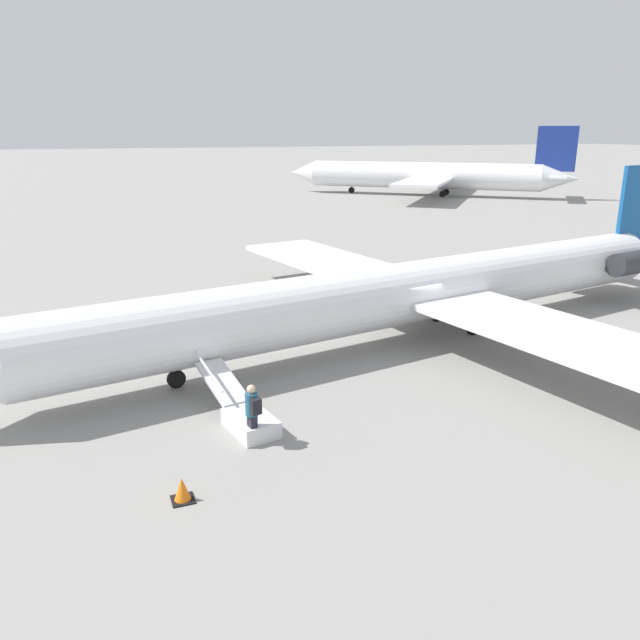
{
  "coord_description": "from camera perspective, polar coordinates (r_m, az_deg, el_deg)",
  "views": [
    {
      "loc": [
        11.96,
        21.8,
        8.36
      ],
      "look_at": [
        4.24,
        1.64,
        1.77
      ],
      "focal_mm": 35.0,
      "sensor_mm": 36.0,
      "label": 1
    }
  ],
  "objects": [
    {
      "name": "ground_plane",
      "position": [
        26.23,
        7.39,
        -1.75
      ],
      "size": [
        600.0,
        600.0,
        0.0
      ],
      "primitive_type": "plane",
      "color": "gray"
    },
    {
      "name": "airplane_main",
      "position": [
        26.3,
        9.24,
        2.71
      ],
      "size": [
        35.69,
        27.82,
        6.65
      ],
      "rotation": [
        0.0,
        0.0,
        0.19
      ],
      "color": "white",
      "rests_on": "ground"
    },
    {
      "name": "airplane_far_left",
      "position": [
        85.57,
        9.87,
        12.9
      ],
      "size": [
        32.05,
        28.37,
        8.85
      ],
      "rotation": [
        0.0,
        0.0,
        5.58
      ],
      "color": "white",
      "rests_on": "ground"
    },
    {
      "name": "boarding_stairs",
      "position": [
        18.63,
        -6.92,
        -8.54
      ],
      "size": [
        1.77,
        4.13,
        1.67
      ],
      "rotation": [
        0.0,
        0.0,
        -1.38
      ],
      "color": "silver",
      "rests_on": "ground"
    },
    {
      "name": "passenger",
      "position": [
        17.35,
        -6.2,
        -8.21
      ],
      "size": [
        0.39,
        0.56,
        1.74
      ],
      "rotation": [
        0.0,
        0.0,
        -1.38
      ],
      "color": "#23232D",
      "rests_on": "ground"
    },
    {
      "name": "traffic_cone_near_stairs",
      "position": [
        15.49,
        -12.49,
        -14.94
      ],
      "size": [
        0.53,
        0.53,
        0.59
      ],
      "color": "black",
      "rests_on": "ground"
    }
  ]
}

